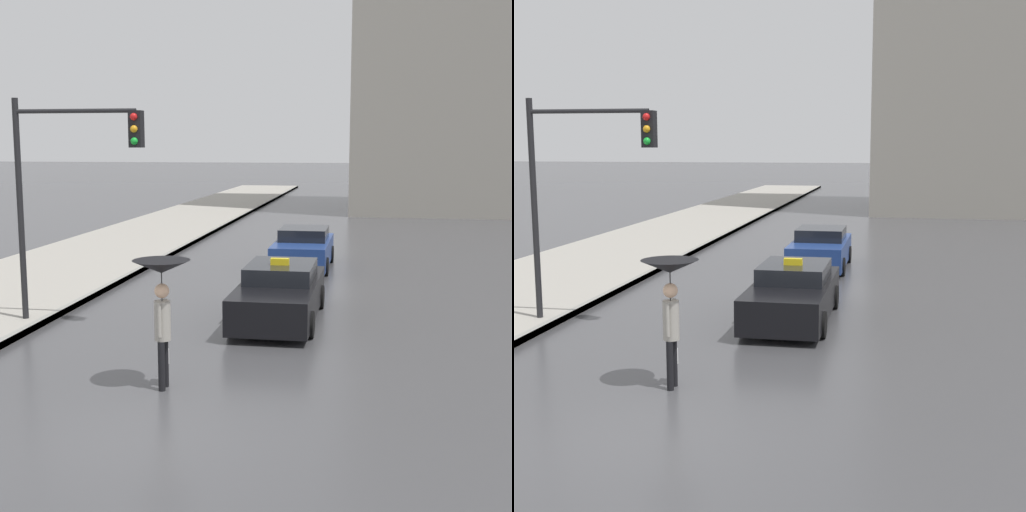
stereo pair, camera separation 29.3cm
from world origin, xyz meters
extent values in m
plane|color=#424244|center=(0.00, 0.00, 0.00)|extent=(300.00, 300.00, 0.00)
cube|color=black|center=(1.07, 7.38, 0.56)|extent=(1.80, 4.69, 0.79)
cube|color=black|center=(1.07, 7.62, 1.16)|extent=(1.58, 2.11, 0.40)
cylinder|color=black|center=(1.93, 5.93, 0.30)|extent=(0.20, 0.60, 0.60)
cylinder|color=black|center=(0.22, 5.93, 0.30)|extent=(0.20, 0.60, 0.60)
cylinder|color=black|center=(1.93, 8.83, 0.30)|extent=(0.20, 0.60, 0.60)
cylinder|color=black|center=(0.22, 8.83, 0.30)|extent=(0.20, 0.60, 0.60)
cube|color=yellow|center=(1.07, 7.38, 1.44)|extent=(0.44, 0.16, 0.16)
cube|color=navy|center=(0.87, 14.80, 0.56)|extent=(1.80, 4.30, 0.80)
cube|color=black|center=(0.87, 15.01, 1.17)|extent=(1.58, 1.94, 0.41)
cylinder|color=black|center=(1.73, 13.46, 0.30)|extent=(0.20, 0.60, 0.60)
cylinder|color=black|center=(0.02, 13.46, 0.30)|extent=(0.20, 0.60, 0.60)
cylinder|color=black|center=(1.73, 16.13, 0.30)|extent=(0.20, 0.60, 0.60)
cylinder|color=black|center=(0.02, 16.13, 0.30)|extent=(0.20, 0.60, 0.60)
cylinder|color=black|center=(-0.26, 2.12, 0.44)|extent=(0.12, 0.12, 0.87)
cylinder|color=black|center=(-0.27, 2.34, 0.44)|extent=(0.12, 0.12, 0.87)
cylinder|color=gray|center=(-0.27, 2.23, 1.22)|extent=(0.28, 0.28, 0.69)
sphere|color=#DBAD89|center=(-0.27, 2.23, 1.74)|extent=(0.25, 0.25, 0.25)
cylinder|color=gray|center=(-0.26, 2.05, 1.27)|extent=(0.07, 0.07, 0.59)
cylinder|color=gray|center=(-0.27, 2.41, 1.27)|extent=(0.07, 0.07, 0.59)
cone|color=black|center=(-0.27, 2.23, 2.16)|extent=(0.99, 0.99, 0.22)
cylinder|color=black|center=(-0.27, 2.23, 1.81)|extent=(0.02, 0.02, 0.70)
cube|color=white|center=(-0.32, 2.49, 0.48)|extent=(0.10, 0.18, 0.28)
cylinder|color=black|center=(-4.75, 5.92, 2.62)|extent=(0.14, 0.14, 5.24)
cylinder|color=black|center=(-3.34, 5.92, 4.94)|extent=(2.83, 0.10, 0.10)
cube|color=black|center=(-1.92, 5.92, 4.54)|extent=(0.28, 0.28, 0.80)
sphere|color=red|center=(-1.92, 5.76, 4.80)|extent=(0.16, 0.16, 0.16)
sphere|color=orange|center=(-1.92, 5.76, 4.54)|extent=(0.16, 0.16, 0.16)
sphere|color=green|center=(-1.92, 5.76, 4.28)|extent=(0.16, 0.16, 0.16)
camera|label=1|loc=(3.32, -9.24, 4.23)|focal=50.00mm
camera|label=2|loc=(3.61, -9.19, 4.23)|focal=50.00mm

